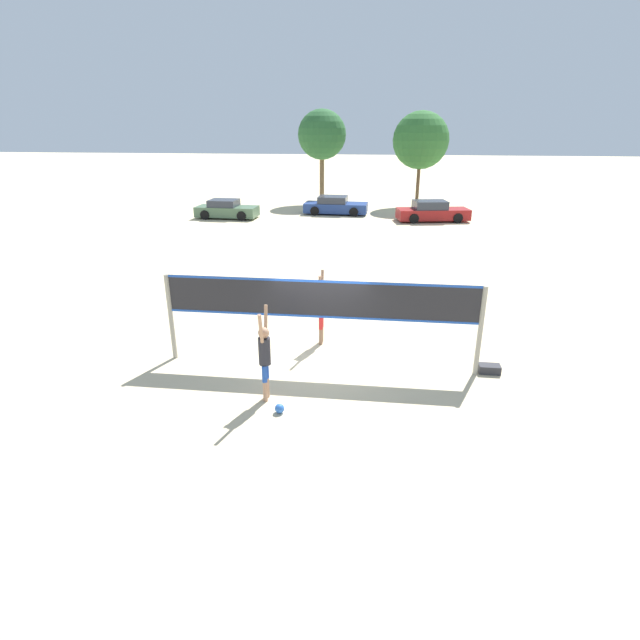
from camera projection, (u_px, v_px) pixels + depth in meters
ground_plane at (320, 365)px, 13.61m from camera, size 200.00×200.00×0.00m
volleyball_net at (320, 306)px, 12.98m from camera, size 8.35×0.13×2.43m
player_spiker at (265, 353)px, 11.51m from camera, size 0.28×0.72×2.29m
player_blocker at (321, 307)px, 14.58m from camera, size 0.28×0.71×2.20m
volleyball at (280, 408)px, 11.35m from camera, size 0.22×0.22×0.22m
gear_bag at (489, 369)px, 13.18m from camera, size 0.55×0.32×0.23m
parked_car_near at (432, 212)px, 33.59m from camera, size 4.99×2.54×1.36m
parked_car_mid at (226, 210)px, 34.68m from camera, size 4.28×2.01×1.26m
parked_car_far at (335, 206)px, 36.30m from camera, size 4.59×2.13×1.26m
tree_left_cluster at (322, 135)px, 39.54m from camera, size 3.84×3.84×7.27m
tree_right_cluster at (421, 140)px, 38.04m from camera, size 4.27×4.27×7.11m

